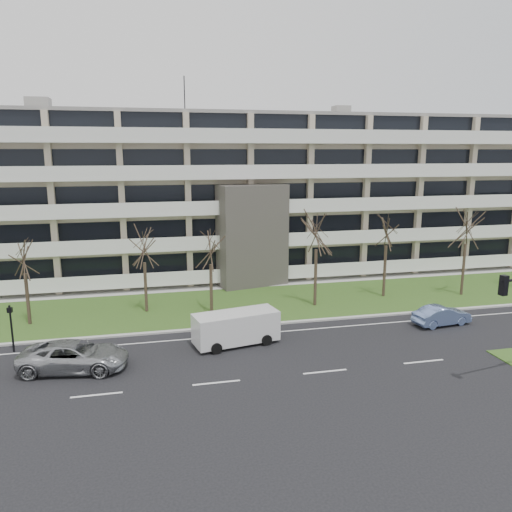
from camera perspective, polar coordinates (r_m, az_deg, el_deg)
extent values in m
plane|color=black|center=(28.31, 7.89, -12.97)|extent=(160.00, 160.00, 0.00)
cube|color=#34531B|center=(39.90, 1.29, -5.32)|extent=(90.00, 10.00, 0.06)
cube|color=#B2B2AD|center=(35.31, 3.29, -7.61)|extent=(90.00, 0.35, 0.12)
cube|color=#B2B2AD|center=(45.04, -0.42, -3.28)|extent=(90.00, 2.00, 0.08)
cube|color=white|center=(33.98, 3.99, -8.52)|extent=(90.00, 0.12, 0.01)
cube|color=#C5B699|center=(50.51, -2.15, 6.97)|extent=(60.00, 12.00, 15.00)
cube|color=gray|center=(50.42, -2.22, 15.67)|extent=(60.50, 12.50, 0.30)
cube|color=#4C4742|center=(44.08, -0.42, 2.32)|extent=(6.39, 3.69, 9.00)
cube|color=black|center=(44.37, -0.36, -0.91)|extent=(4.92, 1.19, 3.50)
cube|color=gray|center=(50.36, -23.61, 15.58)|extent=(2.00, 2.00, 1.20)
cylinder|color=black|center=(49.90, -8.17, 17.73)|extent=(0.10, 0.10, 3.50)
cube|color=black|center=(45.48, -0.68, -0.46)|extent=(58.00, 0.10, 1.80)
cube|color=white|center=(45.18, -0.50, -2.50)|extent=(58.00, 1.40, 0.22)
cube|color=white|center=(44.42, -0.32, -1.95)|extent=(58.00, 0.08, 1.00)
cube|color=black|center=(44.93, -0.69, 3.28)|extent=(58.00, 0.10, 1.80)
cube|color=white|center=(44.53, -0.51, 1.24)|extent=(58.00, 1.40, 0.22)
cube|color=white|center=(43.79, -0.32, 1.86)|extent=(58.00, 0.08, 1.00)
cube|color=black|center=(44.58, -0.70, 7.09)|extent=(58.00, 0.10, 1.80)
cube|color=white|center=(44.07, -0.51, 5.08)|extent=(58.00, 1.40, 0.22)
cube|color=white|center=(43.37, -0.33, 5.76)|extent=(58.00, 0.08, 1.00)
cube|color=black|center=(44.42, -0.71, 10.95)|extent=(58.00, 0.10, 1.80)
cube|color=white|center=(43.81, -0.52, 8.98)|extent=(58.00, 1.40, 0.22)
cube|color=white|center=(43.15, -0.33, 9.73)|extent=(58.00, 0.08, 1.00)
cube|color=black|center=(44.47, -0.72, 14.82)|extent=(58.00, 0.10, 1.80)
cube|color=white|center=(43.76, -0.53, 12.90)|extent=(58.00, 1.40, 0.22)
cube|color=white|center=(43.14, -0.34, 13.71)|extent=(58.00, 0.08, 1.00)
imported|color=#A2A4A9|center=(29.70, -20.07, -10.69)|extent=(6.16, 3.58, 1.61)
imported|color=#738DC7|center=(37.12, 20.45, -6.39)|extent=(4.24, 1.92, 1.35)
cube|color=silver|center=(31.38, -2.30, -8.10)|extent=(5.53, 2.93, 1.85)
cube|color=black|center=(31.21, -2.31, -7.18)|extent=(5.12, 2.71, 0.68)
cube|color=silver|center=(32.38, 1.81, -7.73)|extent=(0.69, 1.88, 1.17)
cylinder|color=black|center=(30.28, -4.55, -10.48)|extent=(0.71, 0.37, 0.68)
cylinder|color=black|center=(31.99, -5.73, -9.24)|extent=(0.71, 0.37, 0.68)
cylinder|color=black|center=(31.44, 1.21, -9.57)|extent=(0.71, 0.37, 0.68)
cylinder|color=black|center=(33.09, -0.24, -8.44)|extent=(0.71, 0.37, 0.68)
cube|color=black|center=(26.81, 26.45, -3.02)|extent=(0.37, 0.37, 0.99)
sphere|color=red|center=(26.74, 26.51, -2.36)|extent=(0.20, 0.20, 0.20)
sphere|color=orange|center=(26.81, 26.45, -3.02)|extent=(0.20, 0.20, 0.20)
sphere|color=green|center=(26.89, 26.38, -3.67)|extent=(0.20, 0.20, 0.20)
cylinder|color=black|center=(33.41, -26.14, -7.47)|extent=(0.12, 0.12, 2.93)
cube|color=black|center=(33.07, -26.33, -5.55)|extent=(0.31, 0.26, 0.31)
sphere|color=red|center=(33.07, -26.33, -5.55)|extent=(0.14, 0.14, 0.14)
cylinder|color=#382B21|center=(37.93, -24.64, -4.52)|extent=(0.24, 0.24, 3.67)
cylinder|color=#382B21|center=(38.06, -12.50, -3.54)|extent=(0.24, 0.24, 3.80)
cylinder|color=#382B21|center=(37.24, -5.15, -3.73)|extent=(0.24, 0.24, 3.68)
cylinder|color=#382B21|center=(38.84, 6.81, -2.50)|extent=(0.24, 0.24, 4.47)
cylinder|color=#382B21|center=(42.35, 14.48, -1.71)|extent=(0.24, 0.24, 4.30)
cylinder|color=#382B21|center=(44.83, 22.60, -1.46)|extent=(0.24, 0.24, 4.38)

